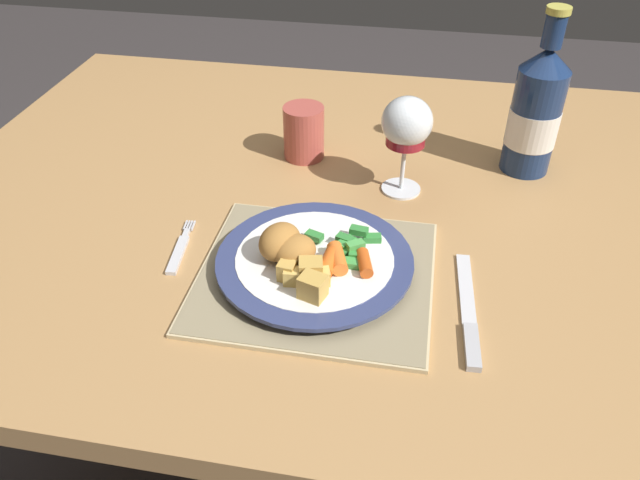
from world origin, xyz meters
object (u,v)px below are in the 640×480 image
Objects in this scene: dining_table at (367,238)px; fork at (180,250)px; dinner_plate at (315,262)px; wine_glass at (407,126)px; drinking_cup at (304,131)px; bottle at (536,112)px; table_knife at (469,317)px.

fork is (-0.25, -0.18, 0.08)m from dining_table.
wine_glass is (0.10, 0.23, 0.10)m from dinner_plate.
drinking_cup reaches higher than fork.
drinking_cup reaches higher than dinner_plate.
wine_glass reaches higher than dining_table.
bottle is at bearing 48.13° from dinner_plate.
dining_table is 11.65× the size of fork.
table_knife is 0.32m from wine_glass.
dinner_plate reaches higher than dining_table.
table_knife is (0.20, -0.05, -0.01)m from dinner_plate.
wine_glass reaches higher than drinking_cup.
dining_table is 5.40× the size of dinner_plate.
dining_table is 0.30m from table_knife.
table_knife is 0.78× the size of bottle.
bottle reaches higher than dinner_plate.
wine_glass is 0.22m from bottle.
dinner_plate reaches higher than table_knife.
drinking_cup is at bearing 104.11° from dinner_plate.
wine_glass is at bearing -152.03° from bottle.
table_knife is at bearing -14.82° from dinner_plate.
dinner_plate is at bearing -131.87° from bottle.
dining_table is 0.34m from bottle.
fork is 0.60m from bottle.
dining_table is 0.22m from dinner_plate.
dinner_plate is 2.16× the size of fork.
bottle is (0.24, 0.14, 0.18)m from dining_table.
wine_glass reaches higher than dinner_plate.
bottle is 0.38m from drinking_cup.
dinner_plate is 0.98× the size of bottle.
table_knife is 1.32× the size of wine_glass.
dining_table is 5.29× the size of bottle.
wine_glass is at bearing -24.18° from drinking_cup.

